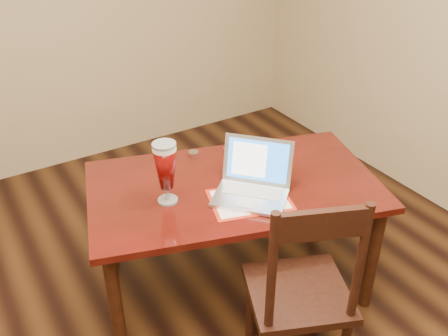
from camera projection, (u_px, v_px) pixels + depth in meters
room_shell at (190, 21)px, 1.49m from camera, size 4.51×5.01×2.71m
dining_table at (231, 195)px, 2.67m from camera, size 1.71×1.27×1.04m
dining_chair at (301, 293)px, 2.25m from camera, size 0.59×0.57×1.07m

